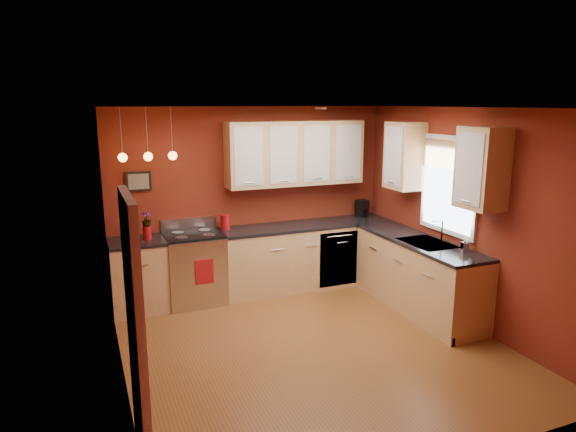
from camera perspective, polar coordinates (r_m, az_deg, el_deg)
name	(u,v)px	position (r m, az deg, el deg)	size (l,w,h in m)	color
floor	(313,346)	(5.89, 2.81, -14.26)	(4.20, 4.20, 0.00)	brown
ceiling	(316,108)	(5.26, 3.11, 11.92)	(4.00, 4.20, 0.02)	beige
wall_back	(252,199)	(7.34, -4.03, 1.87)	(4.00, 0.02, 2.60)	maroon
wall_front	(444,304)	(3.73, 16.96, -9.30)	(4.00, 0.02, 2.60)	maroon
wall_left	(116,254)	(4.95, -18.55, -4.01)	(0.02, 4.20, 2.60)	maroon
wall_right	(465,217)	(6.52, 19.07, -0.16)	(0.02, 4.20, 2.60)	maroon
base_cabinets_back_left	(139,277)	(6.94, -16.24, -6.50)	(0.70, 0.60, 0.90)	tan
base_cabinets_back_right	(307,256)	(7.53, 2.09, -4.50)	(2.54, 0.60, 0.90)	tan
base_cabinets_right	(418,276)	(6.90, 14.21, -6.51)	(0.60, 2.10, 0.90)	tan
counter_back_left	(137,242)	(6.81, -16.48, -2.76)	(0.70, 0.62, 0.04)	black
counter_back_right	(307,225)	(7.41, 2.11, -1.02)	(2.54, 0.62, 0.04)	black
counter_right	(420,241)	(6.76, 14.43, -2.74)	(0.62, 2.10, 0.04)	black
gas_range	(195,268)	(7.03, -10.32, -5.68)	(0.76, 0.64, 1.11)	silver
dishwasher_front	(338,259)	(7.44, 5.62, -4.77)	(0.60, 0.02, 0.80)	silver
sink	(427,245)	(6.65, 15.21, -3.09)	(0.50, 0.70, 0.33)	gray
window	(449,182)	(6.66, 17.46, 3.61)	(0.06, 1.02, 1.22)	white
door_left_wall	(136,335)	(3.92, -16.51, -12.56)	(0.12, 0.82, 2.05)	white
upper_cabinets_back	(295,153)	(7.30, 0.84, 6.99)	(2.00, 0.35, 0.90)	tan
upper_cabinets_right	(439,161)	(6.55, 16.45, 5.85)	(0.35, 1.95, 0.90)	tan
wall_picture	(138,181)	(6.94, -16.28, 3.71)	(0.32, 0.03, 0.26)	black
pendant_lights	(148,156)	(6.59, -15.28, 6.46)	(0.71, 0.11, 0.66)	gray
red_canister	(225,222)	(7.09, -6.98, -0.68)	(0.14, 0.14, 0.21)	maroon
red_vase	(147,233)	(6.80, -15.38, -1.78)	(0.11, 0.11, 0.17)	maroon
flowers	(146,219)	(6.76, -15.47, -0.37)	(0.12, 0.12, 0.21)	maroon
coffee_maker	(362,209)	(7.95, 8.26, 0.79)	(0.20, 0.20, 0.25)	black
soap_pump	(465,244)	(6.37, 19.07, -3.01)	(0.08, 0.08, 0.17)	white
dish_towel	(204,272)	(6.73, -9.28, -6.14)	(0.24, 0.02, 0.33)	maroon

